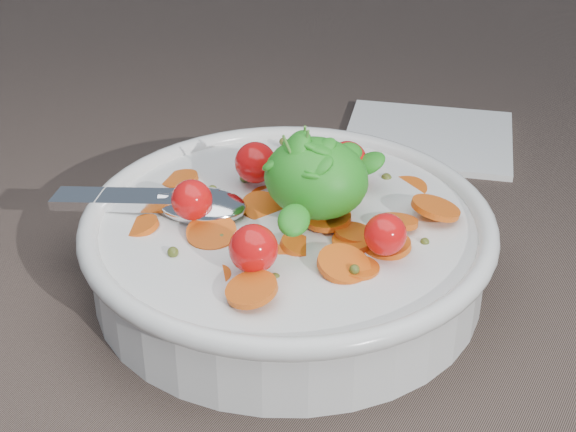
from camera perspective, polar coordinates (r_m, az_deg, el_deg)
The scene contains 3 objects.
ground at distance 0.65m, azimuth 2.18°, elevation -3.74°, with size 6.00×6.00×0.00m, color brown.
bowl at distance 0.62m, azimuth 0.03°, elevation -1.83°, with size 0.31×0.29×0.13m.
napkin at distance 0.85m, azimuth 9.06°, elevation 5.03°, with size 0.16×0.14×0.01m, color white.
Camera 1 is at (0.24, -0.48, 0.37)m, focal length 55.00 mm.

